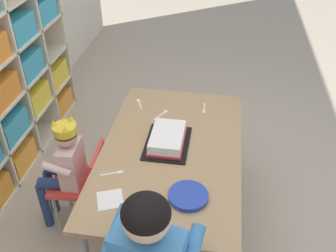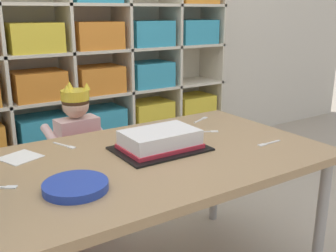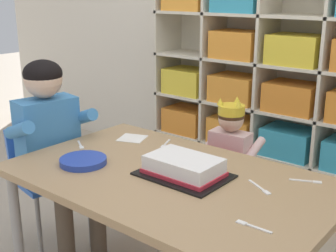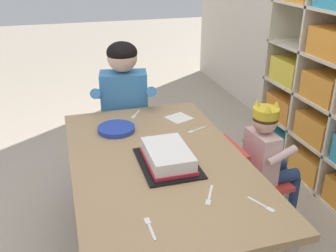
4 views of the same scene
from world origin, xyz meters
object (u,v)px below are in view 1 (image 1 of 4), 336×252
at_px(classroom_chair_blue, 84,181).
at_px(activity_table, 171,156).
at_px(fork_by_napkin, 113,173).
at_px(fork_at_table_front_edge, 152,224).
at_px(child_with_crown, 64,162).
at_px(birthday_cake_on_tray, 167,139).
at_px(fork_near_child_seat, 161,114).
at_px(paper_plate_stack, 188,196).
at_px(fork_beside_plate_stack, 139,103).
at_px(fork_scattered_mid_table, 204,109).

bearing_deg(classroom_chair_blue, activity_table, 94.61).
distance_m(fork_by_napkin, fork_at_table_front_edge, 0.42).
height_order(child_with_crown, fork_by_napkin, child_with_crown).
distance_m(activity_table, birthday_cake_on_tray, 0.11).
relative_size(activity_table, fork_near_child_seat, 10.32).
xyz_separation_m(paper_plate_stack, fork_beside_plate_stack, (0.84, 0.44, -0.01)).
height_order(fork_scattered_mid_table, fork_at_table_front_edge, same).
xyz_separation_m(fork_scattered_mid_table, fork_beside_plate_stack, (-0.00, 0.46, -0.00)).
distance_m(classroom_chair_blue, fork_at_table_front_edge, 0.78).
relative_size(activity_table, classroom_chair_blue, 2.19).
bearing_deg(fork_by_napkin, classroom_chair_blue, -55.76).
distance_m(fork_beside_plate_stack, fork_at_table_front_edge, 1.08).
relative_size(birthday_cake_on_tray, fork_at_table_front_edge, 3.18).
xyz_separation_m(fork_near_child_seat, fork_beside_plate_stack, (0.12, 0.18, 0.00)).
bearing_deg(fork_scattered_mid_table, paper_plate_stack, 177.97).
height_order(activity_table, child_with_crown, child_with_crown).
height_order(child_with_crown, birthday_cake_on_tray, child_with_crown).
distance_m(birthday_cake_on_tray, fork_beside_plate_stack, 0.50).
distance_m(paper_plate_stack, fork_scattered_mid_table, 0.84).
distance_m(classroom_chair_blue, fork_beside_plate_stack, 0.66).
bearing_deg(activity_table, fork_near_child_seat, 18.85).
bearing_deg(classroom_chair_blue, fork_scattered_mid_table, 124.20).
height_order(child_with_crown, fork_near_child_seat, child_with_crown).
relative_size(activity_table, fork_at_table_front_edge, 11.93).
xyz_separation_m(activity_table, paper_plate_stack, (-0.37, -0.14, 0.07)).
xyz_separation_m(birthday_cake_on_tray, fork_scattered_mid_table, (0.42, -0.19, -0.03)).
distance_m(paper_plate_stack, fork_near_child_seat, 0.77).
bearing_deg(fork_by_napkin, child_with_crown, -46.91).
height_order(paper_plate_stack, fork_beside_plate_stack, paper_plate_stack).
xyz_separation_m(classroom_chair_blue, paper_plate_stack, (-0.29, -0.69, 0.28)).
height_order(activity_table, fork_beside_plate_stack, fork_beside_plate_stack).
xyz_separation_m(fork_by_napkin, fork_scattered_mid_table, (0.73, -0.44, 0.00)).
bearing_deg(fork_by_napkin, paper_plate_stack, 142.60).
bearing_deg(fork_beside_plate_stack, fork_at_table_front_edge, -8.68).
height_order(paper_plate_stack, fork_scattered_mid_table, paper_plate_stack).
xyz_separation_m(fork_by_napkin, fork_at_table_front_edge, (-0.31, -0.28, 0.00)).
relative_size(paper_plate_stack, fork_at_table_front_edge, 1.81).
bearing_deg(fork_beside_plate_stack, fork_near_child_seat, 32.42).
relative_size(birthday_cake_on_tray, fork_near_child_seat, 2.75).
height_order(classroom_chair_blue, birthday_cake_on_tray, birthday_cake_on_tray).
bearing_deg(paper_plate_stack, fork_beside_plate_stack, 27.64).
bearing_deg(fork_scattered_mid_table, fork_at_table_front_edge, 170.03).
distance_m(activity_table, child_with_crown, 0.66).
xyz_separation_m(birthday_cake_on_tray, fork_beside_plate_stack, (0.42, 0.27, -0.03)).
distance_m(child_with_crown, fork_scattered_mid_table, 0.99).
xyz_separation_m(fork_by_napkin, fork_beside_plate_stack, (0.73, 0.01, 0.00)).
relative_size(fork_scattered_mid_table, fork_near_child_seat, 0.97).
distance_m(activity_table, fork_beside_plate_stack, 0.56).
bearing_deg(fork_near_child_seat, fork_scattered_mid_table, 141.87).
distance_m(birthday_cake_on_tray, fork_at_table_front_edge, 0.62).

